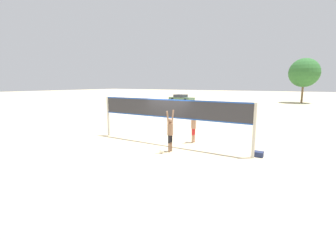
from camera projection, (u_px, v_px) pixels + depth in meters
The scene contains 8 objects.
ground_plane at pixel (168, 145), 12.28m from camera, with size 200.00×200.00×0.00m, color beige.
volleyball_net at pixel (168, 113), 11.99m from camera, with size 8.94×0.13×2.49m.
player_spiker at pixel (170, 130), 10.85m from camera, with size 0.28×0.69×2.04m.
player_blocker at pixel (194, 124), 12.54m from camera, with size 0.28×0.69×2.00m.
volleyball at pixel (162, 151), 10.77m from camera, with size 0.22×0.22×0.22m.
gear_bag at pixel (258, 154), 10.27m from camera, with size 0.48×0.35×0.23m.
parked_car_near at pixel (181, 98), 42.21m from camera, with size 4.95×2.55×1.31m.
tree_left_cluster at pixel (304, 73), 38.21m from camera, with size 4.88×4.88×7.60m.
Camera 1 is at (5.99, -10.28, 3.29)m, focal length 24.00 mm.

